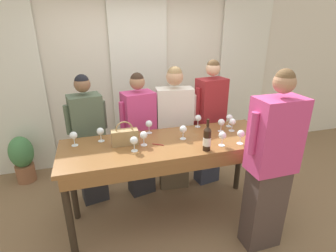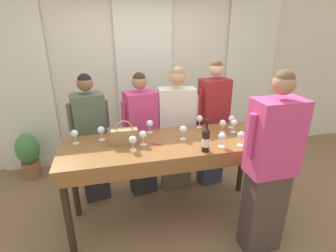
{
  "view_description": "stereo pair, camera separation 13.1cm",
  "coord_description": "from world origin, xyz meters",
  "px_view_note": "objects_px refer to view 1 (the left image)",
  "views": [
    {
      "loc": [
        -0.73,
        -2.42,
        2.19
      ],
      "look_at": [
        0.0,
        0.08,
        1.15
      ],
      "focal_mm": 28.0,
      "sensor_mm": 36.0,
      "label": 1
    },
    {
      "loc": [
        -0.61,
        -2.46,
        2.19
      ],
      "look_at": [
        0.0,
        0.08,
        1.15
      ],
      "focal_mm": 28.0,
      "sensor_mm": 36.0,
      "label": 2
    }
  ],
  "objects_px": {
    "wine_glass_back_left": "(222,136)",
    "wine_glass_by_handbag": "(144,135)",
    "guest_cream_sweater": "(174,129)",
    "wine_glass_front_mid": "(134,141)",
    "wine_glass_center_left": "(232,122)",
    "handbag": "(125,137)",
    "potted_plant": "(22,158)",
    "wine_bottle": "(207,139)",
    "wine_glass_center_right": "(229,118)",
    "tasting_bar": "(171,153)",
    "wine_glass_near_host": "(198,118)",
    "wine_glass_front_left": "(100,132)",
    "wine_glass_by_bottle": "(183,130)",
    "guest_olive_jacket": "(89,141)",
    "wine_glass_back_mid": "(73,136)",
    "guest_pink_top": "(140,136)",
    "wine_glass_back_right": "(241,134)",
    "wine_glass_center_mid": "(149,124)",
    "host_pouring": "(271,166)",
    "guest_striped_shirt": "(210,123)"
  },
  "relations": [
    {
      "from": "wine_glass_back_mid",
      "to": "wine_glass_by_handbag",
      "type": "distance_m",
      "value": 0.71
    },
    {
      "from": "handbag",
      "to": "potted_plant",
      "type": "xyz_separation_m",
      "value": [
        -1.33,
        1.28,
        -0.71
      ]
    },
    {
      "from": "wine_glass_near_host",
      "to": "handbag",
      "type": "bearing_deg",
      "value": -165.02
    },
    {
      "from": "tasting_bar",
      "to": "wine_glass_front_mid",
      "type": "height_order",
      "value": "wine_glass_front_mid"
    },
    {
      "from": "guest_olive_jacket",
      "to": "potted_plant",
      "type": "bearing_deg",
      "value": 142.76
    },
    {
      "from": "wine_bottle",
      "to": "wine_glass_center_right",
      "type": "distance_m",
      "value": 0.73
    },
    {
      "from": "wine_glass_center_mid",
      "to": "wine_glass_by_bottle",
      "type": "bearing_deg",
      "value": -39.39
    },
    {
      "from": "wine_glass_back_right",
      "to": "guest_pink_top",
      "type": "bearing_deg",
      "value": 136.2
    },
    {
      "from": "wine_glass_center_left",
      "to": "guest_cream_sweater",
      "type": "bearing_deg",
      "value": 134.95
    },
    {
      "from": "wine_bottle",
      "to": "wine_glass_center_mid",
      "type": "bearing_deg",
      "value": 127.91
    },
    {
      "from": "wine_glass_center_right",
      "to": "wine_glass_back_left",
      "type": "bearing_deg",
      "value": -125.68
    },
    {
      "from": "wine_glass_back_right",
      "to": "wine_glass_by_handbag",
      "type": "relative_size",
      "value": 1.0
    },
    {
      "from": "wine_glass_back_right",
      "to": "wine_glass_by_bottle",
      "type": "relative_size",
      "value": 1.0
    },
    {
      "from": "wine_bottle",
      "to": "wine_glass_by_bottle",
      "type": "bearing_deg",
      "value": 112.72
    },
    {
      "from": "wine_glass_front_left",
      "to": "wine_glass_back_mid",
      "type": "height_order",
      "value": "same"
    },
    {
      "from": "handbag",
      "to": "wine_glass_back_mid",
      "type": "xyz_separation_m",
      "value": [
        -0.5,
        0.12,
        0.02
      ]
    },
    {
      "from": "guest_olive_jacket",
      "to": "guest_striped_shirt",
      "type": "xyz_separation_m",
      "value": [
        1.59,
        -0.0,
        0.06
      ]
    },
    {
      "from": "wine_glass_by_bottle",
      "to": "potted_plant",
      "type": "distance_m",
      "value": 2.47
    },
    {
      "from": "guest_olive_jacket",
      "to": "guest_pink_top",
      "type": "relative_size",
      "value": 1.01
    },
    {
      "from": "guest_olive_jacket",
      "to": "guest_striped_shirt",
      "type": "bearing_deg",
      "value": -0.0
    },
    {
      "from": "handbag",
      "to": "wine_glass_by_bottle",
      "type": "distance_m",
      "value": 0.63
    },
    {
      "from": "wine_glass_center_right",
      "to": "guest_pink_top",
      "type": "height_order",
      "value": "guest_pink_top"
    },
    {
      "from": "guest_cream_sweater",
      "to": "wine_glass_front_mid",
      "type": "bearing_deg",
      "value": -131.61
    },
    {
      "from": "wine_bottle",
      "to": "wine_glass_center_mid",
      "type": "xyz_separation_m",
      "value": [
        -0.45,
        0.58,
        -0.02
      ]
    },
    {
      "from": "wine_glass_back_left",
      "to": "wine_glass_front_left",
      "type": "bearing_deg",
      "value": 158.82
    },
    {
      "from": "wine_bottle",
      "to": "wine_glass_center_right",
      "type": "xyz_separation_m",
      "value": [
        0.52,
        0.51,
        -0.02
      ]
    },
    {
      "from": "wine_glass_center_left",
      "to": "wine_glass_back_mid",
      "type": "xyz_separation_m",
      "value": [
        -1.75,
        0.11,
        0.0
      ]
    },
    {
      "from": "wine_glass_front_left",
      "to": "guest_striped_shirt",
      "type": "relative_size",
      "value": 0.09
    },
    {
      "from": "wine_glass_back_left",
      "to": "wine_glass_by_handbag",
      "type": "relative_size",
      "value": 1.0
    },
    {
      "from": "wine_glass_back_right",
      "to": "guest_pink_top",
      "type": "relative_size",
      "value": 0.09
    },
    {
      "from": "host_pouring",
      "to": "potted_plant",
      "type": "xyz_separation_m",
      "value": [
        -2.6,
        1.98,
        -0.55
      ]
    },
    {
      "from": "wine_glass_back_left",
      "to": "guest_pink_top",
      "type": "relative_size",
      "value": 0.09
    },
    {
      "from": "wine_glass_by_handbag",
      "to": "potted_plant",
      "type": "relative_size",
      "value": 0.22
    },
    {
      "from": "wine_glass_center_left",
      "to": "wine_glass_center_mid",
      "type": "height_order",
      "value": "same"
    },
    {
      "from": "guest_olive_jacket",
      "to": "guest_cream_sweater",
      "type": "xyz_separation_m",
      "value": [
        1.09,
        -0.0,
        0.03
      ]
    },
    {
      "from": "wine_glass_back_mid",
      "to": "guest_olive_jacket",
      "type": "distance_m",
      "value": 0.52
    },
    {
      "from": "wine_glass_front_left",
      "to": "wine_glass_back_mid",
      "type": "distance_m",
      "value": 0.27
    },
    {
      "from": "wine_glass_back_left",
      "to": "wine_glass_by_bottle",
      "type": "xyz_separation_m",
      "value": [
        -0.33,
        0.27,
        0.0
      ]
    },
    {
      "from": "handbag",
      "to": "host_pouring",
      "type": "bearing_deg",
      "value": -28.89
    },
    {
      "from": "wine_glass_back_mid",
      "to": "potted_plant",
      "type": "height_order",
      "value": "wine_glass_back_mid"
    },
    {
      "from": "guest_pink_top",
      "to": "wine_glass_front_mid",
      "type": "bearing_deg",
      "value": -103.89
    },
    {
      "from": "wine_glass_front_mid",
      "to": "wine_glass_front_left",
      "type": "bearing_deg",
      "value": 132.66
    },
    {
      "from": "wine_glass_center_right",
      "to": "wine_glass_near_host",
      "type": "distance_m",
      "value": 0.38
    },
    {
      "from": "guest_olive_jacket",
      "to": "wine_glass_back_mid",
      "type": "bearing_deg",
      "value": -106.79
    },
    {
      "from": "wine_glass_center_right",
      "to": "host_pouring",
      "type": "xyz_separation_m",
      "value": [
        -0.02,
        -0.85,
        -0.18
      ]
    },
    {
      "from": "handbag",
      "to": "host_pouring",
      "type": "distance_m",
      "value": 1.46
    },
    {
      "from": "wine_glass_back_right",
      "to": "host_pouring",
      "type": "xyz_separation_m",
      "value": [
        0.11,
        -0.38,
        -0.18
      ]
    },
    {
      "from": "tasting_bar",
      "to": "wine_glass_by_bottle",
      "type": "xyz_separation_m",
      "value": [
        0.16,
        0.06,
        0.23
      ]
    },
    {
      "from": "wine_glass_back_left",
      "to": "wine_glass_back_right",
      "type": "xyz_separation_m",
      "value": [
        0.2,
        -0.01,
        0.0
      ]
    },
    {
      "from": "wine_glass_front_mid",
      "to": "wine_glass_center_mid",
      "type": "relative_size",
      "value": 1.0
    }
  ]
}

